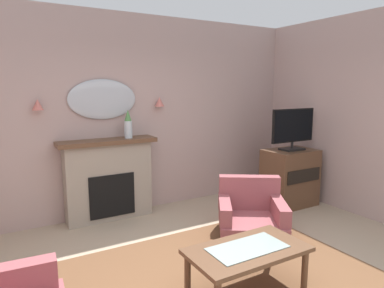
{
  "coord_description": "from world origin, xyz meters",
  "views": [
    {
      "loc": [
        -1.75,
        -2.33,
        1.88
      ],
      "look_at": [
        0.37,
        1.33,
        1.18
      ],
      "focal_mm": 32.12,
      "sensor_mm": 36.0,
      "label": 1
    }
  ],
  "objects": [
    {
      "name": "armchair_in_corner",
      "position": [
        1.01,
        0.92,
        0.31
      ],
      "size": [
        1.12,
        1.12,
        0.71
      ],
      "color": "#934C51",
      "rests_on": "ground"
    },
    {
      "name": "coffee_table",
      "position": [
        0.15,
        -0.06,
        0.38
      ],
      "size": [
        1.1,
        0.6,
        0.45
      ],
      "color": "brown",
      "rests_on": "ground"
    },
    {
      "name": "mantel_vase_right",
      "position": [
        -0.1,
        2.33,
        1.35
      ],
      "size": [
        0.11,
        0.11,
        0.41
      ],
      "color": "silver",
      "rests_on": "fireplace"
    },
    {
      "name": "patterned_rug",
      "position": [
        0.0,
        0.2,
        0.01
      ],
      "size": [
        3.2,
        2.4,
        0.01
      ],
      "primitive_type": "cube",
      "color": "brown",
      "rests_on": "ground"
    },
    {
      "name": "wall_back",
      "position": [
        0.0,
        2.58,
        1.47
      ],
      "size": [
        6.66,
        0.1,
        2.93
      ],
      "primitive_type": "cube",
      "color": "#B29993",
      "rests_on": "ground"
    },
    {
      "name": "tv_flatscreen",
      "position": [
        2.28,
        1.47,
        1.25
      ],
      "size": [
        0.84,
        0.24,
        0.65
      ],
      "color": "black",
      "rests_on": "tv_cabinet"
    },
    {
      "name": "wall_sconce_right",
      "position": [
        0.45,
        2.45,
        1.66
      ],
      "size": [
        0.14,
        0.14,
        0.14
      ],
      "primitive_type": "cone",
      "color": "#D17066"
    },
    {
      "name": "tv_cabinet",
      "position": [
        2.28,
        1.5,
        0.45
      ],
      "size": [
        0.8,
        0.57,
        0.9
      ],
      "color": "brown",
      "rests_on": "ground"
    },
    {
      "name": "wall_sconce_left",
      "position": [
        -1.25,
        2.45,
        1.66
      ],
      "size": [
        0.14,
        0.14,
        0.14
      ],
      "primitive_type": "cone",
      "color": "#D17066"
    },
    {
      "name": "fireplace",
      "position": [
        -0.4,
        2.35,
        0.57
      ],
      "size": [
        1.36,
        0.36,
        1.16
      ],
      "color": "gray",
      "rests_on": "ground"
    },
    {
      "name": "wall_mirror",
      "position": [
        -0.4,
        2.5,
        1.71
      ],
      "size": [
        0.96,
        0.06,
        0.56
      ],
      "primitive_type": "ellipsoid",
      "color": "#B2BCC6"
    }
  ]
}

